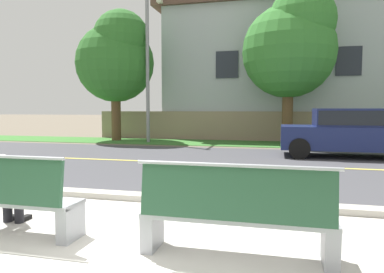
% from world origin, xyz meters
% --- Properties ---
extents(ground_plane, '(140.00, 140.00, 0.00)m').
position_xyz_m(ground_plane, '(0.00, 8.00, 0.00)').
color(ground_plane, '#665B4C').
extents(sidewalk_pavement, '(44.00, 3.60, 0.01)m').
position_xyz_m(sidewalk_pavement, '(0.00, 0.40, 0.01)').
color(sidewalk_pavement, beige).
rests_on(sidewalk_pavement, ground_plane).
extents(curb_edge, '(44.00, 0.30, 0.11)m').
position_xyz_m(curb_edge, '(0.00, 2.35, 0.06)').
color(curb_edge, '#ADA89E').
rests_on(curb_edge, ground_plane).
extents(street_asphalt, '(52.00, 8.00, 0.01)m').
position_xyz_m(street_asphalt, '(0.00, 6.50, 0.00)').
color(street_asphalt, '#424247').
rests_on(street_asphalt, ground_plane).
extents(road_centre_line, '(48.00, 0.14, 0.01)m').
position_xyz_m(road_centre_line, '(0.00, 6.50, 0.01)').
color(road_centre_line, '#E0CC4C').
rests_on(road_centre_line, ground_plane).
extents(far_verge_grass, '(48.00, 2.80, 0.02)m').
position_xyz_m(far_verge_grass, '(0.00, 12.42, 0.01)').
color(far_verge_grass, '#38702D').
rests_on(far_verge_grass, ground_plane).
extents(bench_right, '(1.97, 0.48, 1.01)m').
position_xyz_m(bench_right, '(1.41, 0.40, 0.46)').
color(bench_right, '#9EA0A8').
rests_on(bench_right, ground_plane).
extents(car_navy_near, '(4.30, 1.86, 1.54)m').
position_xyz_m(car_navy_near, '(4.05, 8.90, 0.85)').
color(car_navy_near, navy).
rests_on(car_navy_near, ground_plane).
extents(streetlamp, '(0.24, 2.10, 7.07)m').
position_xyz_m(streetlamp, '(-3.95, 12.23, 4.04)').
color(streetlamp, gray).
rests_on(streetlamp, ground_plane).
extents(shade_tree_far_left, '(3.70, 3.70, 6.11)m').
position_xyz_m(shade_tree_far_left, '(-5.71, 12.57, 3.97)').
color(shade_tree_far_left, brown).
rests_on(shade_tree_far_left, ground_plane).
extents(shade_tree_left, '(4.01, 4.01, 6.61)m').
position_xyz_m(shade_tree_left, '(2.32, 12.87, 4.29)').
color(shade_tree_left, brown).
rests_on(shade_tree_left, ground_plane).
extents(garden_wall, '(13.00, 0.36, 1.40)m').
position_xyz_m(garden_wall, '(-0.82, 14.18, 0.70)').
color(garden_wall, gray).
rests_on(garden_wall, ground_plane).
extents(house_across_street, '(13.16, 6.91, 7.26)m').
position_xyz_m(house_across_street, '(2.08, 17.38, 3.68)').
color(house_across_street, '#A3ADB2').
rests_on(house_across_street, ground_plane).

